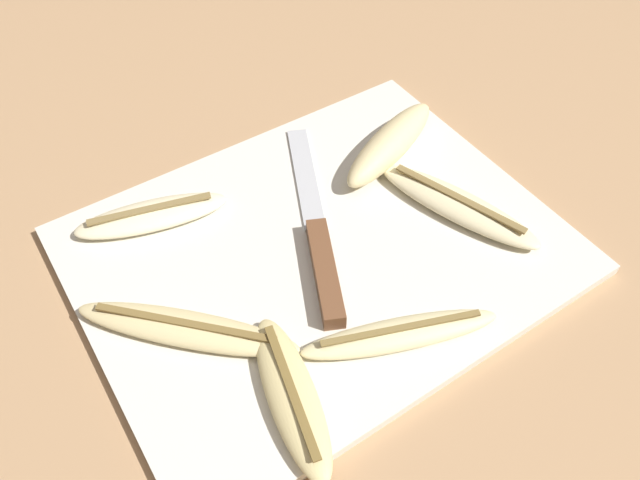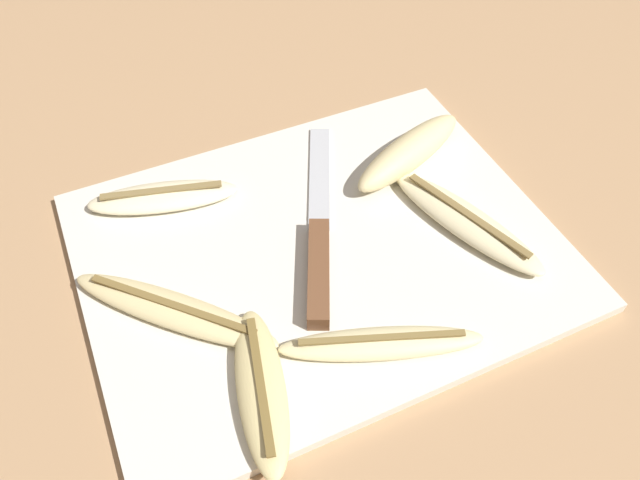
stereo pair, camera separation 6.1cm
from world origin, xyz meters
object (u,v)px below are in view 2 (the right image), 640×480
(banana_mellow_near, at_px, (174,310))
(banana_bright_far, at_px, (163,197))
(knife, at_px, (319,251))
(banana_ripe_center, at_px, (409,152))
(banana_soft_right, at_px, (384,342))
(banana_spotted_left, at_px, (261,389))
(banana_cream_curved, at_px, (466,221))

(banana_mellow_near, bearing_deg, banana_bright_far, 78.44)
(knife, xyz_separation_m, banana_ripe_center, (0.14, 0.08, 0.01))
(banana_ripe_center, height_order, banana_bright_far, banana_ripe_center)
(banana_soft_right, height_order, banana_spotted_left, banana_spotted_left)
(knife, height_order, banana_bright_far, banana_bright_far)
(banana_mellow_near, relative_size, banana_cream_curved, 0.91)
(knife, height_order, banana_ripe_center, banana_ripe_center)
(knife, bearing_deg, banana_mellow_near, -151.54)
(banana_bright_far, distance_m, banana_soft_right, 0.28)
(knife, relative_size, banana_mellow_near, 1.50)
(banana_ripe_center, height_order, banana_spotted_left, banana_ripe_center)
(banana_mellow_near, height_order, banana_bright_far, same)
(banana_bright_far, bearing_deg, banana_spotted_left, -86.57)
(knife, xyz_separation_m, banana_mellow_near, (-0.15, -0.01, 0.00))
(banana_ripe_center, height_order, banana_cream_curved, banana_ripe_center)
(banana_bright_far, bearing_deg, banana_cream_curved, -30.83)
(banana_soft_right, xyz_separation_m, banana_spotted_left, (-0.11, 0.00, 0.00))
(banana_bright_far, bearing_deg, knife, -48.15)
(banana_bright_far, distance_m, banana_spotted_left, 0.25)
(banana_bright_far, relative_size, banana_soft_right, 0.90)
(banana_soft_right, bearing_deg, knife, 94.16)
(banana_mellow_near, distance_m, banana_spotted_left, 0.11)
(banana_spotted_left, bearing_deg, banana_mellow_near, 112.65)
(knife, distance_m, banana_spotted_left, 0.15)
(knife, relative_size, banana_soft_right, 1.44)
(banana_mellow_near, relative_size, banana_bright_far, 1.07)
(banana_spotted_left, bearing_deg, banana_ripe_center, 37.89)
(banana_ripe_center, distance_m, banana_soft_right, 0.24)
(banana_ripe_center, distance_m, banana_spotted_left, 0.31)
(banana_mellow_near, relative_size, banana_soft_right, 0.96)
(knife, relative_size, banana_bright_far, 1.60)
(knife, relative_size, banana_spotted_left, 1.62)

